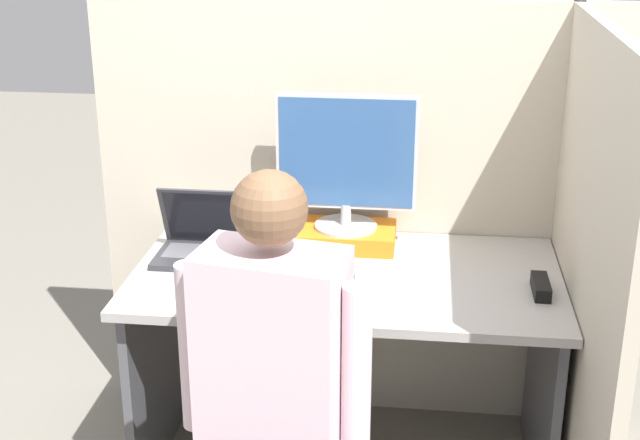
{
  "coord_description": "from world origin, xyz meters",
  "views": [
    {
      "loc": [
        0.23,
        -2.26,
        1.92
      ],
      "look_at": [
        -0.06,
        0.19,
        0.99
      ],
      "focal_mm": 50.0,
      "sensor_mm": 36.0,
      "label": 1
    }
  ],
  "objects_px": {
    "stapler": "(541,287)",
    "person": "(274,411)",
    "carrot_toy": "(339,298)",
    "laptop": "(203,244)",
    "paper_box": "(346,236)",
    "monitor": "(346,160)"
  },
  "relations": [
    {
      "from": "person",
      "to": "paper_box",
      "type": "bearing_deg",
      "value": 86.61
    },
    {
      "from": "laptop",
      "to": "stapler",
      "type": "relative_size",
      "value": 1.98
    },
    {
      "from": "stapler",
      "to": "carrot_toy",
      "type": "bearing_deg",
      "value": -165.8
    },
    {
      "from": "laptop",
      "to": "person",
      "type": "distance_m",
      "value": 1.03
    },
    {
      "from": "stapler",
      "to": "carrot_toy",
      "type": "height_order",
      "value": "carrot_toy"
    },
    {
      "from": "paper_box",
      "to": "carrot_toy",
      "type": "distance_m",
      "value": 0.48
    },
    {
      "from": "monitor",
      "to": "person",
      "type": "xyz_separation_m",
      "value": [
        -0.07,
        -1.12,
        -0.28
      ]
    },
    {
      "from": "laptop",
      "to": "paper_box",
      "type": "bearing_deg",
      "value": 19.63
    },
    {
      "from": "laptop",
      "to": "carrot_toy",
      "type": "relative_size",
      "value": 2.06
    },
    {
      "from": "paper_box",
      "to": "person",
      "type": "xyz_separation_m",
      "value": [
        -0.07,
        -1.11,
        -0.0
      ]
    },
    {
      "from": "paper_box",
      "to": "laptop",
      "type": "height_order",
      "value": "laptop"
    },
    {
      "from": "laptop",
      "to": "person",
      "type": "xyz_separation_m",
      "value": [
        0.4,
        -0.95,
        -0.02
      ]
    },
    {
      "from": "monitor",
      "to": "stapler",
      "type": "relative_size",
      "value": 3.14
    },
    {
      "from": "carrot_toy",
      "to": "person",
      "type": "relative_size",
      "value": 0.11
    },
    {
      "from": "monitor",
      "to": "laptop",
      "type": "bearing_deg",
      "value": -160.07
    },
    {
      "from": "carrot_toy",
      "to": "stapler",
      "type": "bearing_deg",
      "value": 14.2
    },
    {
      "from": "paper_box",
      "to": "laptop",
      "type": "bearing_deg",
      "value": -160.37
    },
    {
      "from": "monitor",
      "to": "laptop",
      "type": "height_order",
      "value": "monitor"
    },
    {
      "from": "stapler",
      "to": "laptop",
      "type": "bearing_deg",
      "value": 171.89
    },
    {
      "from": "laptop",
      "to": "carrot_toy",
      "type": "xyz_separation_m",
      "value": [
        0.49,
        -0.31,
        -0.02
      ]
    },
    {
      "from": "stapler",
      "to": "person",
      "type": "bearing_deg",
      "value": -131.52
    },
    {
      "from": "laptop",
      "to": "stapler",
      "type": "height_order",
      "value": "laptop"
    }
  ]
}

